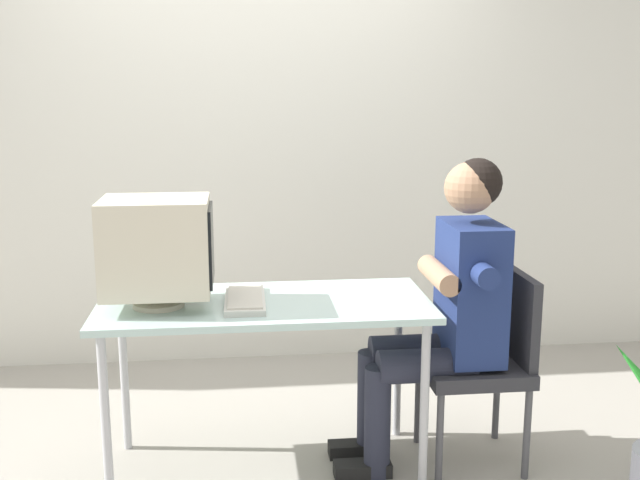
% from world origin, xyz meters
% --- Properties ---
extents(ground_plane, '(12.00, 12.00, 0.00)m').
position_xyz_m(ground_plane, '(0.00, 0.00, 0.00)').
color(ground_plane, '#9E998E').
extents(wall_back, '(8.00, 0.10, 3.00)m').
position_xyz_m(wall_back, '(0.30, 1.40, 1.50)').
color(wall_back, silver).
rests_on(wall_back, ground_plane).
extents(desk, '(1.35, 0.62, 0.74)m').
position_xyz_m(desk, '(0.00, 0.00, 0.68)').
color(desk, '#B7B7BC').
rests_on(desk, ground_plane).
extents(crt_monitor, '(0.43, 0.34, 0.43)m').
position_xyz_m(crt_monitor, '(-0.42, -0.02, 0.98)').
color(crt_monitor, beige).
rests_on(crt_monitor, desk).
extents(keyboard, '(0.17, 0.41, 0.03)m').
position_xyz_m(keyboard, '(-0.08, -0.01, 0.76)').
color(keyboard, silver).
rests_on(keyboard, desk).
extents(office_chair, '(0.43, 0.43, 0.83)m').
position_xyz_m(office_chair, '(0.94, -0.02, 0.48)').
color(office_chair, '#4C4C51').
rests_on(office_chair, ground_plane).
extents(person_seated, '(0.69, 0.56, 1.32)m').
position_xyz_m(person_seated, '(0.76, -0.02, 0.72)').
color(person_seated, navy).
rests_on(person_seated, ground_plane).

